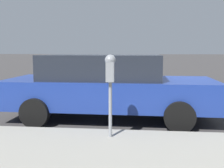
{
  "coord_description": "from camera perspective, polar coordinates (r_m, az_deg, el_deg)",
  "views": [
    {
      "loc": [
        -7.15,
        0.14,
        1.66
      ],
      "look_at": [
        -2.27,
        0.63,
        1.03
      ],
      "focal_mm": 42.0,
      "sensor_mm": 36.0,
      "label": 1
    }
  ],
  "objects": [
    {
      "name": "parking_meter",
      "position": [
        4.54,
        -0.38,
        2.04
      ],
      "size": [
        0.21,
        0.19,
        1.46
      ],
      "color": "gray",
      "rests_on": "sidewalk"
    },
    {
      "name": "ground_plane",
      "position": [
        7.34,
        6.68,
        -5.78
      ],
      "size": [
        220.0,
        220.0,
        0.0
      ],
      "primitive_type": "plane",
      "color": "#3D3A3A"
    },
    {
      "name": "car_blue",
      "position": [
        6.34,
        -0.92,
        -0.32
      ],
      "size": [
        2.12,
        4.96,
        1.55
      ],
      "rotation": [
        0.0,
        0.0,
        3.13
      ],
      "color": "navy",
      "rests_on": "ground_plane"
    }
  ]
}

